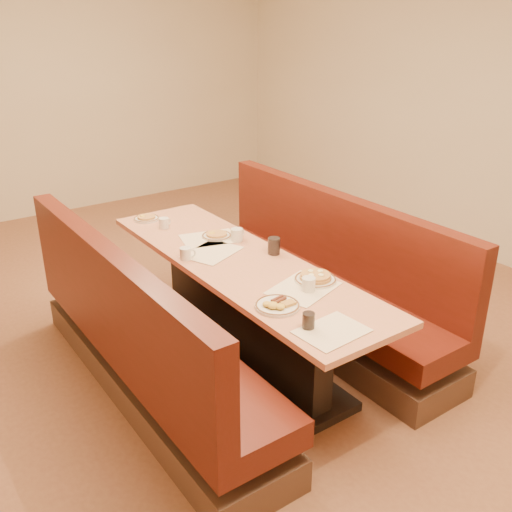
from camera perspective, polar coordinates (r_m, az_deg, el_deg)
ground at (r=4.15m, az=-1.56°, el=-10.00°), size 8.00×8.00×0.00m
room_envelope at (r=3.49m, az=-1.92°, el=17.63°), size 6.04×8.04×2.82m
diner_table at (r=3.95m, az=-1.62°, el=-5.45°), size 0.70×2.50×0.75m
booth_left at (r=3.66m, az=-11.30°, el=-8.69°), size 0.55×2.50×1.05m
booth_right at (r=4.36m, az=6.41°, el=-2.91°), size 0.55×2.50×1.05m
placemat_near_left at (r=2.99m, az=7.60°, el=-7.45°), size 0.37×0.28×0.00m
placemat_near_right at (r=3.42m, az=4.76°, el=-3.22°), size 0.48×0.41×0.00m
placemat_far_left at (r=3.92m, az=-4.40°, el=0.40°), size 0.46×0.41×0.00m
placemat_far_right at (r=4.16m, az=-4.68°, el=1.77°), size 0.46×0.39×0.00m
pancake_plate at (r=3.51m, az=5.97°, el=-2.21°), size 0.26×0.26×0.06m
eggs_plate at (r=3.19m, az=2.14°, el=-4.93°), size 0.25×0.25×0.05m
extra_plate_mid at (r=4.19m, az=-3.97°, el=2.07°), size 0.22×0.22×0.04m
extra_plate_far at (r=4.62m, az=-10.91°, el=3.74°), size 0.20×0.20×0.04m
coffee_mug_a at (r=3.37m, az=5.31°, el=-2.81°), size 0.11×0.08×0.09m
coffee_mug_b at (r=3.82m, az=-7.01°, el=0.27°), size 0.11×0.08×0.08m
coffee_mug_c at (r=4.10m, az=-1.90°, el=2.16°), size 0.12×0.09×0.09m
coffee_mug_d at (r=4.41m, az=-9.17°, el=3.30°), size 0.11×0.08×0.08m
soda_tumbler_near at (r=2.99m, az=5.27°, el=-6.48°), size 0.07×0.07×0.09m
soda_tumbler_mid at (r=3.87m, az=1.81°, el=1.02°), size 0.08×0.08×0.12m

